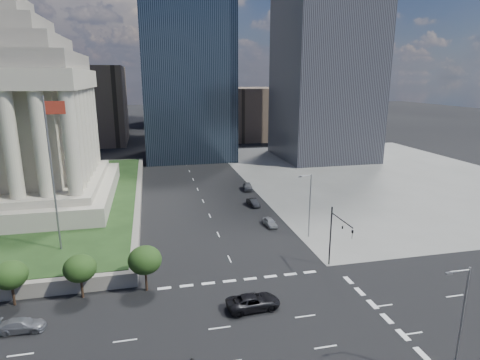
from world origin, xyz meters
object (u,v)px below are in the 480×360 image
object	(u,v)px
war_memorial	(2,93)
pickup_truck	(253,302)
flagpole	(53,166)
street_lamp_south	(460,318)
suv_grey	(22,325)
parked_sedan_mid	(253,203)
parked_sedan_near	(270,222)
traffic_signal_ne	(337,232)
parked_sedan_far	(248,186)
street_lamp_north	(309,202)

from	to	relation	value
war_memorial	pickup_truck	world-z (taller)	war_memorial
flagpole	street_lamp_south	world-z (taller)	flagpole
war_memorial	street_lamp_south	distance (m)	73.51
street_lamp_south	suv_grey	distance (m)	39.36
street_lamp_south	parked_sedan_mid	size ratio (longest dim) A/B	2.44
parked_sedan_near	traffic_signal_ne	bearing A→B (deg)	-82.85
traffic_signal_ne	parked_sedan_far	size ratio (longest dim) A/B	1.73
suv_grey	parked_sedan_near	xyz separation A→B (m)	(31.81, 22.01, 0.03)
suv_grey	parked_sedan_mid	xyz separation A→B (m)	(31.81, 33.01, 0.04)
traffic_signal_ne	parked_sedan_far	bearing A→B (deg)	92.64
traffic_signal_ne	parked_sedan_far	xyz separation A→B (m)	(-1.82, 39.36, -4.46)
traffic_signal_ne	parked_sedan_mid	world-z (taller)	traffic_signal_ne
parked_sedan_near	parked_sedan_mid	world-z (taller)	parked_sedan_mid
flagpole	parked_sedan_mid	world-z (taller)	flagpole
traffic_signal_ne	parked_sedan_far	distance (m)	39.66
street_lamp_south	pickup_truck	bearing A→B (deg)	134.21
war_memorial	parked_sedan_far	distance (m)	49.47
parked_sedan_near	parked_sedan_mid	bearing A→B (deg)	85.58
flagpole	street_lamp_south	distance (m)	46.81
traffic_signal_ne	parked_sedan_mid	xyz separation A→B (m)	(-3.50, 28.09, -4.57)
street_lamp_north	parked_sedan_near	world-z (taller)	street_lamp_north
war_memorial	suv_grey	size ratio (longest dim) A/B	8.90
parked_sedan_mid	flagpole	bearing A→B (deg)	-157.15
street_lamp_south	parked_sedan_far	distance (m)	59.32
street_lamp_south	pickup_truck	world-z (taller)	street_lamp_south
flagpole	parked_sedan_far	distance (m)	45.31
traffic_signal_ne	flagpole	bearing A→B (deg)	163.29
suv_grey	flagpole	bearing A→B (deg)	-0.21
pickup_truck	parked_sedan_mid	xyz separation A→B (m)	(8.88, 34.20, -0.13)
pickup_truck	suv_grey	bearing A→B (deg)	82.85
flagpole	pickup_truck	size ratio (longest dim) A/B	3.45
flagpole	parked_sedan_mid	size ratio (longest dim) A/B	4.88
street_lamp_south	suv_grey	size ratio (longest dim) A/B	2.28
pickup_truck	parked_sedan_near	size ratio (longest dim) A/B	1.47
flagpole	street_lamp_north	world-z (taller)	flagpole
street_lamp_north	parked_sedan_far	distance (m)	28.60
street_lamp_north	parked_sedan_near	xyz separation A→B (m)	(-4.33, 5.79, -4.99)
parked_sedan_mid	parked_sedan_far	world-z (taller)	parked_sedan_far
parked_sedan_mid	parked_sedan_near	bearing A→B (deg)	-97.13
street_lamp_north	pickup_truck	distance (m)	22.40
war_memorial	traffic_signal_ne	bearing A→B (deg)	-36.42
traffic_signal_ne	street_lamp_north	world-z (taller)	street_lamp_north
war_memorial	flagpole	distance (m)	28.16
parked_sedan_near	war_memorial	bearing A→B (deg)	153.76
war_memorial	street_lamp_south	xyz separation A→B (m)	(47.33, -54.00, -15.74)
street_lamp_north	parked_sedan_near	distance (m)	8.78
suv_grey	street_lamp_north	bearing A→B (deg)	-62.35
pickup_truck	suv_grey	xyz separation A→B (m)	(-22.93, 1.19, -0.17)
suv_grey	parked_sedan_far	xyz separation A→B (m)	(33.49, 44.29, 0.15)
war_memorial	flagpole	bearing A→B (deg)	-63.11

